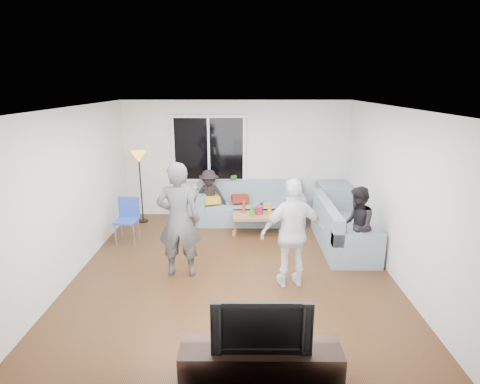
{
  "coord_description": "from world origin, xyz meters",
  "views": [
    {
      "loc": [
        0.14,
        -5.71,
        2.94
      ],
      "look_at": [
        0.1,
        0.6,
        1.15
      ],
      "focal_mm": 28.71,
      "sensor_mm": 36.0,
      "label": 1
    }
  ],
  "objects_px": {
    "side_chair": "(127,221)",
    "spectator_right": "(356,227)",
    "player_right": "(293,234)",
    "sofa_back_section": "(251,203)",
    "spectator_back": "(209,196)",
    "tv_console": "(260,366)",
    "coffee_table": "(260,223)",
    "floor_lamp": "(141,187)",
    "television": "(261,323)",
    "player_left": "(179,220)",
    "sofa_right_section": "(344,224)"
  },
  "relations": [
    {
      "from": "side_chair",
      "to": "spectator_right",
      "type": "distance_m",
      "value": 4.17
    },
    {
      "from": "spectator_right",
      "to": "player_right",
      "type": "bearing_deg",
      "value": -45.35
    },
    {
      "from": "sofa_back_section",
      "to": "spectator_back",
      "type": "relative_size",
      "value": 1.99
    },
    {
      "from": "spectator_right",
      "to": "tv_console",
      "type": "height_order",
      "value": "spectator_right"
    },
    {
      "from": "coffee_table",
      "to": "spectator_right",
      "type": "height_order",
      "value": "spectator_right"
    },
    {
      "from": "sofa_back_section",
      "to": "floor_lamp",
      "type": "xyz_separation_m",
      "value": [
        -2.37,
        -0.01,
        0.36
      ]
    },
    {
      "from": "sofa_back_section",
      "to": "television",
      "type": "distance_m",
      "value": 4.78
    },
    {
      "from": "floor_lamp",
      "to": "player_left",
      "type": "relative_size",
      "value": 0.85
    },
    {
      "from": "television",
      "to": "player_left",
      "type": "bearing_deg",
      "value": 116.4
    },
    {
      "from": "spectator_right",
      "to": "tv_console",
      "type": "distance_m",
      "value": 3.23
    },
    {
      "from": "floor_lamp",
      "to": "tv_console",
      "type": "xyz_separation_m",
      "value": [
        2.37,
        -4.76,
        -0.56
      ]
    },
    {
      "from": "sofa_back_section",
      "to": "sofa_right_section",
      "type": "distance_m",
      "value": 2.14
    },
    {
      "from": "television",
      "to": "side_chair",
      "type": "bearing_deg",
      "value": 123.42
    },
    {
      "from": "sofa_back_section",
      "to": "spectator_back",
      "type": "xyz_separation_m",
      "value": [
        -0.9,
        0.03,
        0.15
      ]
    },
    {
      "from": "side_chair",
      "to": "tv_console",
      "type": "bearing_deg",
      "value": -53.01
    },
    {
      "from": "coffee_table",
      "to": "player_left",
      "type": "height_order",
      "value": "player_left"
    },
    {
      "from": "player_left",
      "to": "player_right",
      "type": "distance_m",
      "value": 1.75
    },
    {
      "from": "sofa_right_section",
      "to": "spectator_right",
      "type": "bearing_deg",
      "value": -180.0
    },
    {
      "from": "coffee_table",
      "to": "television",
      "type": "distance_m",
      "value": 4.18
    },
    {
      "from": "sofa_back_section",
      "to": "television",
      "type": "xyz_separation_m",
      "value": [
        0.0,
        -4.77,
        0.29
      ]
    },
    {
      "from": "sofa_back_section",
      "to": "player_left",
      "type": "height_order",
      "value": "player_left"
    },
    {
      "from": "floor_lamp",
      "to": "tv_console",
      "type": "height_order",
      "value": "floor_lamp"
    },
    {
      "from": "spectator_right",
      "to": "television",
      "type": "xyz_separation_m",
      "value": [
        -1.7,
        -2.71,
        0.05
      ]
    },
    {
      "from": "player_left",
      "to": "spectator_back",
      "type": "height_order",
      "value": "player_left"
    },
    {
      "from": "player_right",
      "to": "coffee_table",
      "type": "bearing_deg",
      "value": -88.11
    },
    {
      "from": "coffee_table",
      "to": "player_right",
      "type": "bearing_deg",
      "value": -79.78
    },
    {
      "from": "spectator_back",
      "to": "television",
      "type": "distance_m",
      "value": 4.89
    },
    {
      "from": "sofa_right_section",
      "to": "spectator_back",
      "type": "bearing_deg",
      "value": 62.87
    },
    {
      "from": "coffee_table",
      "to": "television",
      "type": "bearing_deg",
      "value": -92.48
    },
    {
      "from": "side_chair",
      "to": "tv_console",
      "type": "distance_m",
      "value": 4.31
    },
    {
      "from": "sofa_right_section",
      "to": "player_right",
      "type": "xyz_separation_m",
      "value": [
        -1.14,
        -1.45,
        0.4
      ]
    },
    {
      "from": "coffee_table",
      "to": "floor_lamp",
      "type": "xyz_separation_m",
      "value": [
        -2.55,
        0.62,
        0.58
      ]
    },
    {
      "from": "coffee_table",
      "to": "spectator_right",
      "type": "xyz_separation_m",
      "value": [
        1.52,
        -1.43,
        0.47
      ]
    },
    {
      "from": "spectator_right",
      "to": "spectator_back",
      "type": "height_order",
      "value": "spectator_right"
    },
    {
      "from": "sofa_back_section",
      "to": "player_left",
      "type": "relative_size",
      "value": 1.26
    },
    {
      "from": "coffee_table",
      "to": "floor_lamp",
      "type": "height_order",
      "value": "floor_lamp"
    },
    {
      "from": "sofa_right_section",
      "to": "tv_console",
      "type": "bearing_deg",
      "value": 153.92
    },
    {
      "from": "player_right",
      "to": "spectator_back",
      "type": "relative_size",
      "value": 1.42
    },
    {
      "from": "sofa_back_section",
      "to": "spectator_right",
      "type": "relative_size",
      "value": 1.71
    },
    {
      "from": "coffee_table",
      "to": "spectator_back",
      "type": "xyz_separation_m",
      "value": [
        -1.08,
        0.66,
        0.38
      ]
    },
    {
      "from": "spectator_back",
      "to": "coffee_table",
      "type": "bearing_deg",
      "value": -25.89
    },
    {
      "from": "sofa_back_section",
      "to": "spectator_back",
      "type": "height_order",
      "value": "spectator_back"
    },
    {
      "from": "floor_lamp",
      "to": "spectator_back",
      "type": "height_order",
      "value": "floor_lamp"
    },
    {
      "from": "side_chair",
      "to": "floor_lamp",
      "type": "distance_m",
      "value": 1.21
    },
    {
      "from": "floor_lamp",
      "to": "spectator_back",
      "type": "xyz_separation_m",
      "value": [
        1.47,
        0.04,
        -0.2
      ]
    },
    {
      "from": "player_right",
      "to": "floor_lamp",
      "type": "bearing_deg",
      "value": -51.33
    },
    {
      "from": "player_right",
      "to": "spectator_back",
      "type": "distance_m",
      "value": 3.15
    },
    {
      "from": "player_left",
      "to": "tv_console",
      "type": "distance_m",
      "value": 2.7
    },
    {
      "from": "spectator_right",
      "to": "television",
      "type": "height_order",
      "value": "spectator_right"
    },
    {
      "from": "sofa_back_section",
      "to": "tv_console",
      "type": "height_order",
      "value": "sofa_back_section"
    }
  ]
}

